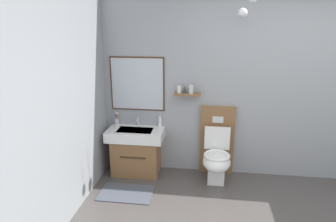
% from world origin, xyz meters
% --- Properties ---
extents(wall_back, '(5.20, 0.57, 2.79)m').
position_xyz_m(wall_back, '(-0.02, 1.73, 1.40)').
color(wall_back, '#999EA3').
rests_on(wall_back, ground).
extents(wall_left, '(0.12, 3.57, 2.79)m').
position_xyz_m(wall_left, '(-2.54, 0.00, 1.40)').
color(wall_left, '#999EA3').
rests_on(wall_left, ground).
extents(bath_mat, '(0.68, 0.44, 0.01)m').
position_xyz_m(bath_mat, '(-2.01, 0.89, 0.01)').
color(bath_mat, '#474C56').
rests_on(bath_mat, ground).
extents(vanity_sink_left, '(0.79, 0.46, 0.67)m').
position_xyz_m(vanity_sink_left, '(-2.01, 1.47, 0.36)').
color(vanity_sink_left, brown).
rests_on(vanity_sink_left, ground).
extents(tap_on_left_sink, '(0.03, 0.13, 0.11)m').
position_xyz_m(tap_on_left_sink, '(-2.01, 1.64, 0.74)').
color(tap_on_left_sink, silver).
rests_on(tap_on_left_sink, vanity_sink_left).
extents(toilet, '(0.48, 0.62, 1.00)m').
position_xyz_m(toilet, '(-0.87, 1.47, 0.38)').
color(toilet, brown).
rests_on(toilet, ground).
extents(toothbrush_cup, '(0.07, 0.07, 0.21)m').
position_xyz_m(toothbrush_cup, '(-2.33, 1.63, 0.73)').
color(toothbrush_cup, silver).
rests_on(toothbrush_cup, vanity_sink_left).
extents(soap_dispenser, '(0.06, 0.06, 0.18)m').
position_xyz_m(soap_dispenser, '(-1.69, 1.64, 0.74)').
color(soap_dispenser, white).
rests_on(soap_dispenser, vanity_sink_left).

